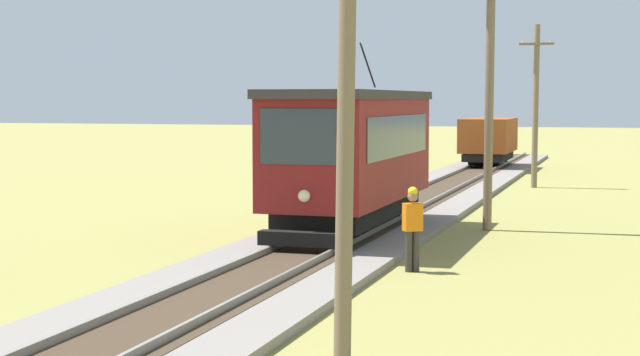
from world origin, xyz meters
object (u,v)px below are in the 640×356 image
Objects in this scene: freight_car at (489,139)px; track_worker at (413,225)px; utility_pole_far at (536,104)px; gravel_pile at (398,160)px; utility_pole_near_tram at (346,73)px; utility_pole_mid at (489,88)px; red_tram at (352,153)px.

freight_car is 2.91× the size of track_worker.
gravel_pile is (-7.70, 8.74, -2.94)m from utility_pole_far.
gravel_pile is at bearing -166.10° from freight_car.
utility_pole_near_tram reaches higher than track_worker.
utility_pole_near_tram is 28.71m from utility_pole_far.
utility_pole_near_tram reaches higher than gravel_pile.
utility_pole_mid is 24.41m from gravel_pile.
utility_pole_mid is at bearing 38.01° from red_tram.
utility_pole_far reaches higher than freight_car.
red_tram is at bearing -79.97° from gravel_pile.
red_tram is 1.64× the size of freight_car.
utility_pole_near_tram is at bearing 151.13° from track_worker.
utility_pole_near_tram is 38.39m from gravel_pile.
red_tram is 26.53m from freight_car.
red_tram is 17.01m from utility_pole_far.
track_worker reaches higher than gravel_pile.
freight_car reaches higher than track_worker.
utility_pole_far is (3.21, -9.86, 1.86)m from freight_car.
utility_pole_far is at bearing -35.06° from track_worker.
gravel_pile is 1.75× the size of track_worker.
utility_pole_mid reaches higher than gravel_pile.
freight_car reaches higher than gravel_pile.
utility_pole_near_tram reaches higher than red_tram.
red_tram is at bearing -100.89° from utility_pole_far.
utility_pole_far is 2.12× the size of gravel_pile.
red_tram is 1.11× the size of utility_pole_near_tram.
red_tram is 4.42m from utility_pole_mid.
track_worker is (7.12, -30.21, 0.51)m from gravel_pile.
gravel_pile is (-7.70, 37.45, -3.47)m from utility_pole_near_tram.
freight_car is 4.75m from gravel_pile.
utility_pole_mid is at bearing -38.08° from track_worker.
track_worker is at bearing -94.58° from utility_pole_mid.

